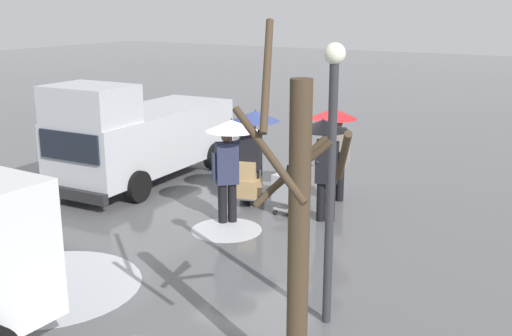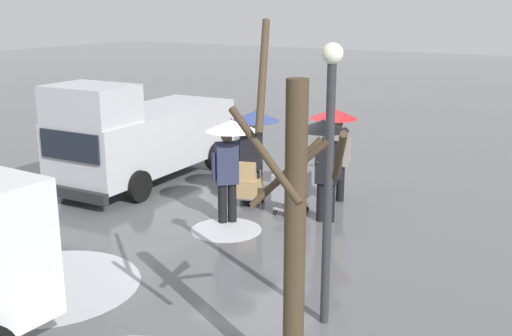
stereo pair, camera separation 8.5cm
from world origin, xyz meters
TOP-DOWN VIEW (x-y plane):
  - ground_plane at (0.00, 0.00)m, footprint 90.00×90.00m
  - slush_patch_near_cluster at (-0.13, 1.67)m, footprint 1.40×1.40m
  - slush_patch_far_side at (0.84, 5.19)m, footprint 2.84×2.84m
  - cargo_van_parked_right at (3.62, -0.10)m, footprint 2.40×5.43m
  - shopping_cart_vendor at (-0.73, 0.08)m, footprint 0.61×0.86m
  - hand_dolly_boxes at (0.32, 0.12)m, footprint 0.69×0.82m
  - pedestrian_pink_side at (0.07, 1.23)m, footprint 1.04×1.04m
  - pedestrian_black_side at (-1.14, -1.14)m, footprint 1.04×1.04m
  - pedestrian_white_side at (0.24, 0.04)m, footprint 1.04×1.04m
  - pedestrian_far_side at (-1.52, 0.19)m, footprint 1.04×1.04m
  - bare_tree_near at (-3.71, 5.54)m, footprint 1.27×1.27m
  - street_lamp at (-3.37, 3.96)m, footprint 0.28×0.28m

SIDE VIEW (x-z plane):
  - ground_plane at x=0.00m, z-range 0.00..0.00m
  - slush_patch_near_cluster at x=-0.13m, z-range 0.00..0.01m
  - slush_patch_far_side at x=0.84m, z-range 0.00..0.01m
  - hand_dolly_boxes at x=0.32m, z-range -0.09..1.22m
  - shopping_cart_vendor at x=-0.73m, z-range 0.05..1.09m
  - cargo_van_parked_right at x=3.62m, z-range -0.12..2.48m
  - pedestrian_pink_side at x=0.07m, z-range 0.51..2.66m
  - pedestrian_black_side at x=-1.14m, z-range 0.51..2.66m
  - pedestrian_white_side at x=0.24m, z-range 0.51..2.66m
  - pedestrian_far_side at x=-1.52m, z-range 0.51..2.66m
  - bare_tree_near at x=-3.71m, z-range -0.13..4.05m
  - street_lamp at x=-3.37m, z-range 0.44..4.30m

